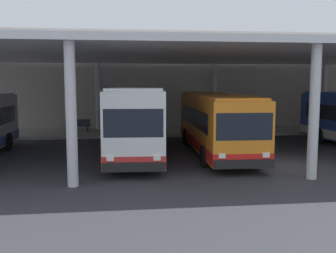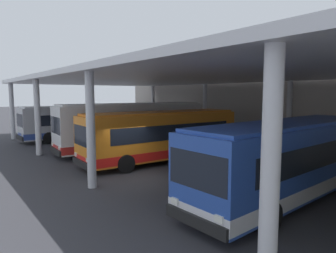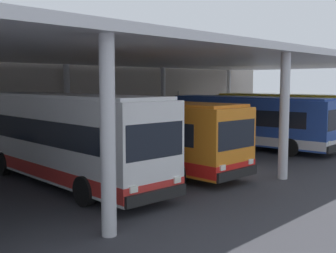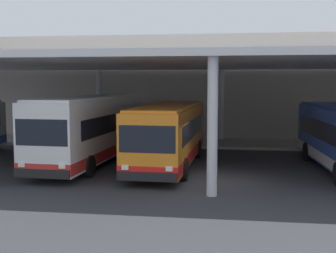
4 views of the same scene
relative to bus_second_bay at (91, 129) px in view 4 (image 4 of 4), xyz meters
name	(u,v)px [view 4 (image 4 of 4)]	position (x,y,z in m)	size (l,w,h in m)	color
ground_plane	(214,181)	(6.70, -3.61, -1.84)	(200.00, 200.00, 0.00)	#333338
platform_kerb	(220,143)	(6.70, 8.14, -1.75)	(42.00, 4.50, 0.18)	#A39E93
station_building_facade	(222,87)	(6.70, 11.39, 2.12)	(48.00, 1.60, 7.91)	#ADA399
canopy_shelter	(219,64)	(6.70, 1.89, 3.45)	(40.00, 17.00, 5.55)	silver
bus_second_bay	(91,129)	(0.00, 0.00, 0.00)	(3.14, 11.45, 3.57)	white
bus_middle_bay	(169,134)	(4.25, -0.37, -0.19)	(2.94, 10.60, 3.17)	orange
bench_waiting	(74,133)	(-3.93, 8.20, -1.18)	(1.80, 0.45, 0.92)	#383D47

